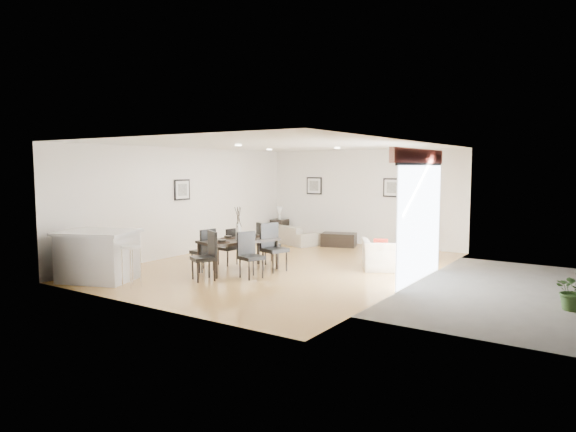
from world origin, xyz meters
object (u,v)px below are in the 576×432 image
Objects in this scene: armchair at (386,255)px; dining_chair_efar at (272,244)px; dining_chair_enear at (249,252)px; dining_chair_head at (207,253)px; dining_chair_foot at (265,241)px; side_table at (280,229)px; kitchen_island at (98,255)px; dining_chair_wfar at (230,244)px; bar_stool at (131,251)px; dining_table at (239,243)px; coffee_table at (339,240)px; sofa at (292,234)px; dining_chair_wnear at (205,248)px.

armchair is 2.47m from dining_chair_efar.
dining_chair_enear is 0.96× the size of dining_chair_head.
dining_chair_foot is 1.59× the size of side_table.
side_table is 6.93m from kitchen_island.
dining_chair_wfar is 1.08× the size of bar_stool.
dining_table is 1.02m from dining_chair_foot.
dining_chair_wfar is 0.90× the size of coffee_table.
dining_chair_foot is 4.21m from side_table.
sofa is 3.63m from dining_chair_wfar.
dining_chair_wnear is (-3.17, -2.25, 0.18)m from armchair.
kitchen_island reaches higher than bar_stool.
dining_table is (1.23, -3.96, 0.35)m from sofa.
kitchen_island is (0.45, -6.91, 0.20)m from side_table.
dining_chair_foot is at bearing 132.95° from sofa.
dining_chair_enear reaches higher than coffee_table.
dining_chair_head is (0.62, -1.42, 0.07)m from dining_chair_wfar.
kitchen_island reaches higher than dining_chair_enear.
dining_chair_efar reaches higher than coffee_table.
dining_chair_wfar reaches higher than side_table.
dining_table reaches higher than coffee_table.
sofa is at bearing 172.38° from coffee_table.
dining_table is 1.77× the size of dining_chair_efar.
dining_chair_head is at bearing 18.67° from armchair.
dining_chair_foot is (-0.61, 0.58, -0.05)m from dining_chair_efar.
dining_table is 0.72m from dining_chair_efar.
side_table is at bearing 46.31° from dining_chair_enear.
sofa is 6.25m from bar_stool.
dining_chair_efar is at bearing 162.25° from dining_chair_foot.
dining_chair_enear is 0.90× the size of dining_chair_efar.
dining_chair_head is at bearing 177.93° from dining_chair_efar.
dining_chair_enear reaches higher than side_table.
dining_chair_enear is at bearing -15.66° from dining_table.
coffee_table is (0.14, 5.23, -0.35)m from dining_chair_head.
dining_chair_wnear is (0.66, -4.38, 0.24)m from sofa.
dining_chair_enear is 4.62m from coffee_table.
dining_table reaches higher than side_table.
dining_chair_head is 1.03× the size of coffee_table.
kitchen_island is at bearing 147.25° from dining_chair_enear.
dining_chair_wnear is at bearing 85.42° from bar_stool.
dining_chair_wfar is 0.88× the size of dining_chair_head.
dining_chair_efar is 0.60× the size of kitchen_island.
dining_chair_wnear is at bearing 144.62° from dining_chair_efar.
side_table is at bearing 132.67° from dining_table.
armchair is 3.89m from dining_chair_wnear.
dining_chair_head is at bearing 157.63° from dining_chair_enear.
coffee_table is (-0.39, 4.59, -0.33)m from dining_chair_enear.
dining_chair_foot is (-0.04, 1.02, -0.09)m from dining_table.
sofa is 2.17× the size of dining_chair_wfar.
sofa is 5.15m from dining_chair_head.
kitchen_island is (-0.46, -6.21, 0.23)m from sofa.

